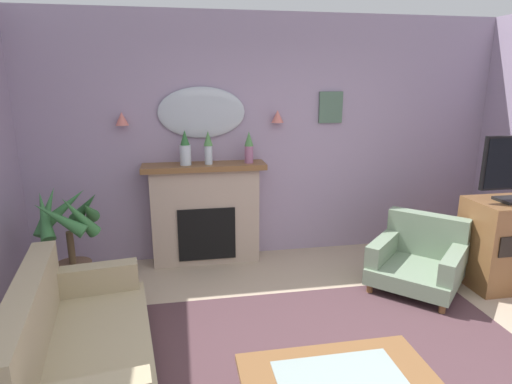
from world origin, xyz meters
name	(u,v)px	position (x,y,z in m)	size (l,w,h in m)	color
wall_back	(270,139)	(0.00, 2.56, 1.39)	(6.48, 0.10, 2.79)	#9E8CA8
patterned_rug	(337,371)	(0.00, 0.20, 0.01)	(3.20, 2.40, 0.01)	#4C3338
fireplace	(206,215)	(-0.79, 2.34, 0.57)	(1.36, 0.36, 1.16)	tan
mantel_vase_centre	(185,149)	(-0.99, 2.31, 1.33)	(0.12, 0.12, 0.38)	silver
mantel_vase_right	(208,146)	(-0.74, 2.31, 1.36)	(0.10, 0.10, 0.37)	silver
mantel_vase_left	(249,147)	(-0.29, 2.31, 1.34)	(0.10, 0.10, 0.35)	#9E6084
wall_mirror	(202,113)	(-0.79, 2.48, 1.71)	(0.96, 0.06, 0.56)	#B2BCC6
wall_sconce_left	(122,119)	(-1.64, 2.43, 1.66)	(0.14, 0.14, 0.14)	#D17066
wall_sconce_right	(278,116)	(0.06, 2.43, 1.66)	(0.14, 0.14, 0.14)	#D17066
framed_picture	(331,107)	(0.71, 2.49, 1.75)	(0.28, 0.03, 0.36)	#4C6B56
coffee_table	(338,384)	(-0.23, -0.38, 0.38)	(1.10, 0.60, 0.45)	brown
floral_couch	(71,341)	(-1.85, 0.44, 0.32)	(1.08, 1.80, 0.76)	tan
armchair_in_corner	(419,258)	(1.30, 1.33, 0.31)	(1.15, 1.15, 0.71)	gray
tv_cabinet	(507,243)	(2.19, 1.21, 0.45)	(0.80, 0.57, 0.90)	brown
potted_plant_corner_palm	(70,238)	(-2.14, 1.81, 0.57)	(0.68, 0.68, 1.08)	brown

